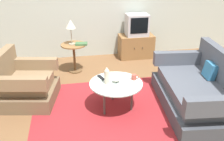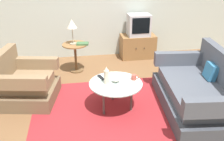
{
  "view_description": "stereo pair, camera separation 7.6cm",
  "coord_description": "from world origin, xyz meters",
  "views": [
    {
      "loc": [
        -0.69,
        -3.3,
        2.25
      ],
      "look_at": [
        -0.03,
        0.28,
        0.55
      ],
      "focal_mm": 39.61,
      "sensor_mm": 36.0,
      "label": 1
    },
    {
      "loc": [
        -0.61,
        -3.32,
        2.25
      ],
      "look_at": [
        -0.03,
        0.28,
        0.55
      ],
      "focal_mm": 39.61,
      "sensor_mm": 36.0,
      "label": 2
    }
  ],
  "objects": [
    {
      "name": "couch",
      "position": [
        1.29,
        -0.19,
        0.29
      ],
      "size": [
        1.17,
        1.84,
        0.91
      ],
      "rotation": [
        0.0,
        0.0,
        1.47
      ],
      "color": "#3E424B",
      "rests_on": "ground"
    },
    {
      "name": "area_rug",
      "position": [
        -0.01,
        0.03,
        0.0
      ],
      "size": [
        2.65,
        1.92,
        0.0
      ],
      "primitive_type": "cube",
      "color": "maroon",
      "rests_on": "ground"
    },
    {
      "name": "television",
      "position": [
        0.89,
        2.12,
        0.79
      ],
      "size": [
        0.5,
        0.39,
        0.5
      ],
      "color": "#B7B7BC",
      "rests_on": "tv_stand"
    },
    {
      "name": "side_table",
      "position": [
        -0.6,
        1.56,
        0.44
      ],
      "size": [
        0.52,
        0.52,
        0.61
      ],
      "color": "olive",
      "rests_on": "ground"
    },
    {
      "name": "bowl",
      "position": [
        -0.01,
        0.05,
        0.47
      ],
      "size": [
        0.12,
        0.12,
        0.05
      ],
      "color": "silver",
      "rests_on": "coffee_table"
    },
    {
      "name": "mug",
      "position": [
        0.29,
        0.1,
        0.49
      ],
      "size": [
        0.12,
        0.08,
        0.08
      ],
      "color": "#B74C3D",
      "rests_on": "coffee_table"
    },
    {
      "name": "tv_stand",
      "position": [
        0.89,
        2.13,
        0.27
      ],
      "size": [
        0.81,
        0.48,
        0.55
      ],
      "color": "olive",
      "rests_on": "ground"
    },
    {
      "name": "ground_plane",
      "position": [
        0.0,
        0.0,
        0.0
      ],
      "size": [
        16.0,
        16.0,
        0.0
      ],
      "primitive_type": "plane",
      "color": "brown"
    },
    {
      "name": "coffee_table",
      "position": [
        -0.01,
        0.03,
        0.42
      ],
      "size": [
        0.84,
        0.84,
        0.45
      ],
      "color": "#B2C6C1",
      "rests_on": "ground"
    },
    {
      "name": "book",
      "position": [
        -0.44,
        1.5,
        0.62
      ],
      "size": [
        0.26,
        0.19,
        0.03
      ],
      "rotation": [
        0.0,
        0.0,
        -0.15
      ],
      "color": "#3D663D",
      "rests_on": "side_table"
    },
    {
      "name": "vase",
      "position": [
        -0.15,
        0.04,
        0.58
      ],
      "size": [
        0.08,
        0.08,
        0.28
      ],
      "color": "beige",
      "rests_on": "coffee_table"
    },
    {
      "name": "table_lamp",
      "position": [
        -0.63,
        1.55,
        1.0
      ],
      "size": [
        0.2,
        0.2,
        0.51
      ],
      "color": "#9E937A",
      "rests_on": "side_table"
    },
    {
      "name": "tv_remote_dark",
      "position": [
        -0.22,
        0.24,
        0.46
      ],
      "size": [
        0.11,
        0.18,
        0.02
      ],
      "rotation": [
        0.0,
        0.0,
        5.07
      ],
      "color": "black",
      "rests_on": "coffee_table"
    },
    {
      "name": "armchair",
      "position": [
        -1.46,
        0.52,
        0.3
      ],
      "size": [
        1.01,
        1.03,
        0.86
      ],
      "rotation": [
        0.0,
        0.0,
        -1.75
      ],
      "color": "brown",
      "rests_on": "ground"
    }
  ]
}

